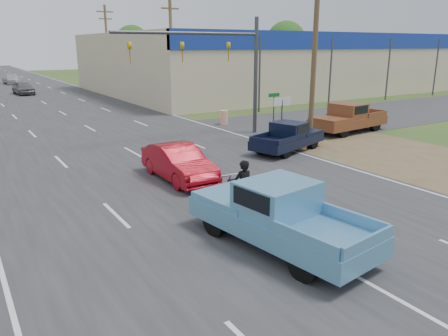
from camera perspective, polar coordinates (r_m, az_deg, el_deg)
ground at (r=10.68m, az=21.45°, el=-15.64°), size 200.00×200.00×0.00m
main_road at (r=46.11m, az=-22.48°, el=7.90°), size 15.00×180.00×0.02m
cross_road at (r=24.97m, az=-13.43°, el=2.92°), size 120.00×10.00×0.02m
dirt_verge at (r=24.63m, az=18.43°, el=2.35°), size 8.00×18.00×0.01m
big_box_store at (r=60.08m, az=9.56°, el=13.59°), size 50.00×28.10×6.60m
utility_pole_1 at (r=24.98m, az=11.77°, el=15.32°), size 2.00×0.28×10.00m
utility_pole_2 at (r=40.02m, az=-6.91°, el=15.57°), size 2.00×0.28×10.00m
utility_pole_3 at (r=56.80m, az=-15.00°, el=15.19°), size 2.00×0.28×10.00m
tree_3 at (r=97.85m, az=8.09°, el=16.09°), size 8.40×8.40×10.40m
tree_5 at (r=107.00m, az=-11.89°, el=15.71°), size 7.98×7.98×9.88m
barrel_0 at (r=23.73m, az=10.15°, el=3.66°), size 0.56×0.56×1.00m
barrel_1 at (r=30.65m, az=0.01°, el=6.61°), size 0.56×0.56×1.00m
lane_sign at (r=25.11m, az=7.58°, el=7.68°), size 1.20×0.08×2.52m
street_name_sign at (r=26.68m, az=6.50°, el=7.55°), size 0.80×0.08×2.61m
signal_mast at (r=25.94m, az=-0.74°, el=14.50°), size 9.12×0.40×7.00m
red_convertible at (r=17.95m, az=-5.95°, el=0.66°), size 1.55×4.39×1.44m
motorcycle at (r=14.17m, az=2.64°, el=-4.23°), size 0.73×2.36×1.20m
rider at (r=14.11m, az=2.51°, el=-2.82°), size 0.65×0.44×1.76m
blue_pickup at (r=12.12m, az=6.81°, el=-5.88°), size 2.87×5.78×1.84m
navy_pickup at (r=23.12m, az=8.48°, el=4.10°), size 4.91×3.09×1.52m
brown_pickup at (r=28.90m, az=15.78°, el=6.32°), size 5.73×2.71×1.84m
distant_car_grey at (r=54.62m, az=-24.75°, el=9.47°), size 2.13×4.45×1.47m
distant_car_silver at (r=70.38m, az=-25.97°, el=10.40°), size 2.31×4.92×1.39m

